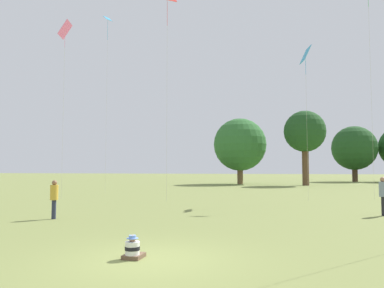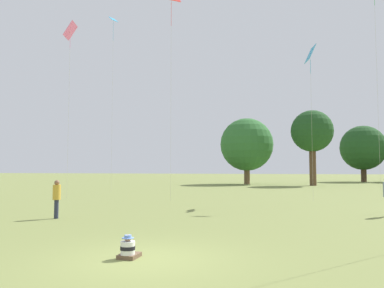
# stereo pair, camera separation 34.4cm
# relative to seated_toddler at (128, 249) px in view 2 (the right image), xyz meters

# --- Properties ---
(ground_plane) EXTENTS (300.00, 300.00, 0.00)m
(ground_plane) POSITION_rel_seated_toddler_xyz_m (0.47, -0.05, -0.23)
(ground_plane) COLOR olive
(seated_toddler) EXTENTS (0.46, 0.57, 0.58)m
(seated_toddler) POSITION_rel_seated_toddler_xyz_m (0.00, 0.00, 0.00)
(seated_toddler) COLOR brown
(seated_toddler) RESTS_ON ground
(person_standing_2) EXTENTS (0.44, 0.44, 1.69)m
(person_standing_2) POSITION_rel_seated_toddler_xyz_m (-6.08, 6.02, 0.79)
(person_standing_2) COLOR #282D42
(person_standing_2) RESTS_ON ground
(kite_2) EXTENTS (1.00, 1.44, 13.23)m
(kite_2) POSITION_rel_seated_toddler_xyz_m (-11.94, 15.98, 12.17)
(kite_2) COLOR pink
(kite_2) RESTS_ON ground
(kite_3) EXTENTS (0.83, 0.91, 16.77)m
(kite_3) POSITION_rel_seated_toddler_xyz_m (-12.10, 23.49, 15.03)
(kite_3) COLOR #339EDB
(kite_3) RESTS_ON ground
(kite_4) EXTENTS (0.77, 1.28, 10.71)m
(kite_4) POSITION_rel_seated_toddler_xyz_m (5.55, 18.07, 9.72)
(kite_4) COLOR #339EDB
(kite_4) RESTS_ON ground
(kite_6) EXTENTS (1.41, 1.35, 14.86)m
(kite_6) POSITION_rel_seated_toddler_xyz_m (-3.92, 15.99, 13.73)
(kite_6) COLOR red
(kite_6) RESTS_ON ground
(distant_tree_0) EXTENTS (7.52, 7.52, 9.41)m
(distant_tree_0) POSITION_rel_seated_toddler_xyz_m (-1.64, 44.98, 5.40)
(distant_tree_0) COLOR brown
(distant_tree_0) RESTS_ON ground
(distant_tree_2) EXTENTS (7.43, 7.43, 9.41)m
(distant_tree_2) POSITION_rel_seated_toddler_xyz_m (16.34, 58.96, 5.44)
(distant_tree_2) COLOR #473323
(distant_tree_2) RESTS_ON ground
(distant_tree_3) EXTENTS (5.44, 5.44, 9.85)m
(distant_tree_3) POSITION_rel_seated_toddler_xyz_m (7.16, 42.42, 6.79)
(distant_tree_3) COLOR brown
(distant_tree_3) RESTS_ON ground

